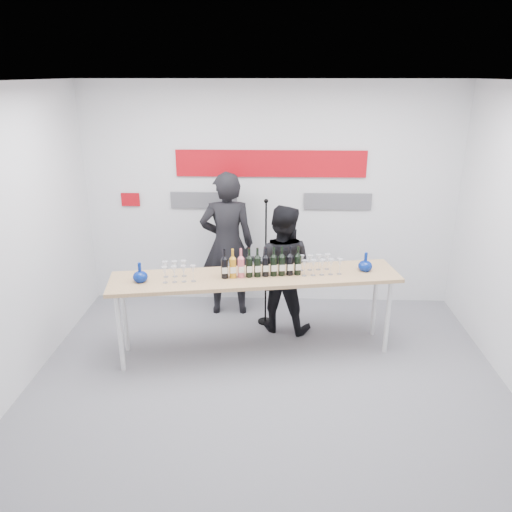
# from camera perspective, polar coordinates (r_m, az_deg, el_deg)

# --- Properties ---
(ground) EXTENTS (5.00, 5.00, 0.00)m
(ground) POSITION_cam_1_polar(r_m,az_deg,el_deg) (5.50, 1.27, -13.66)
(ground) COLOR slate
(ground) RESTS_ON ground
(back_wall) EXTENTS (5.00, 0.04, 3.00)m
(back_wall) POSITION_cam_1_polar(r_m,az_deg,el_deg) (6.75, 1.67, 6.79)
(back_wall) COLOR silver
(back_wall) RESTS_ON ground
(signage) EXTENTS (3.38, 0.02, 0.79)m
(signage) POSITION_cam_1_polar(r_m,az_deg,el_deg) (6.66, 1.20, 9.30)
(signage) COLOR #AB0710
(signage) RESTS_ON back_wall
(tasting_table) EXTENTS (3.25, 1.15, 0.96)m
(tasting_table) POSITION_cam_1_polar(r_m,az_deg,el_deg) (5.55, -0.04, -2.92)
(tasting_table) COLOR tan
(tasting_table) RESTS_ON ground
(wine_bottles) EXTENTS (0.89, 0.22, 0.33)m
(wine_bottles) POSITION_cam_1_polar(r_m,az_deg,el_deg) (5.44, 0.63, -0.70)
(wine_bottles) COLOR black
(wine_bottles) RESTS_ON tasting_table
(decanter_left) EXTENTS (0.16, 0.16, 0.21)m
(decanter_left) POSITION_cam_1_polar(r_m,az_deg,el_deg) (5.47, -13.13, -1.80)
(decanter_left) COLOR navy
(decanter_left) RESTS_ON tasting_table
(decanter_right) EXTENTS (0.16, 0.16, 0.21)m
(decanter_right) POSITION_cam_1_polar(r_m,az_deg,el_deg) (5.76, 12.40, -0.62)
(decanter_right) COLOR navy
(decanter_right) RESTS_ON tasting_table
(glasses_left) EXTENTS (0.39, 0.25, 0.18)m
(glasses_left) POSITION_cam_1_polar(r_m,az_deg,el_deg) (5.44, -9.01, -1.79)
(glasses_left) COLOR silver
(glasses_left) RESTS_ON tasting_table
(glasses_right) EXTENTS (0.48, 0.27, 0.18)m
(glasses_right) POSITION_cam_1_polar(r_m,az_deg,el_deg) (5.61, 7.17, -1.03)
(glasses_right) COLOR silver
(glasses_right) RESTS_ON tasting_table
(presenter_left) EXTENTS (0.74, 0.52, 1.92)m
(presenter_left) POSITION_cam_1_polar(r_m,az_deg,el_deg) (6.51, -3.31, 1.31)
(presenter_left) COLOR black
(presenter_left) RESTS_ON ground
(presenter_right) EXTENTS (0.91, 0.78, 1.61)m
(presenter_right) POSITION_cam_1_polar(r_m,az_deg,el_deg) (6.12, 2.92, -1.49)
(presenter_right) COLOR black
(presenter_right) RESTS_ON ground
(mic_stand) EXTENTS (0.19, 0.19, 1.66)m
(mic_stand) POSITION_cam_1_polar(r_m,az_deg,el_deg) (6.36, 1.10, -3.53)
(mic_stand) COLOR black
(mic_stand) RESTS_ON ground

